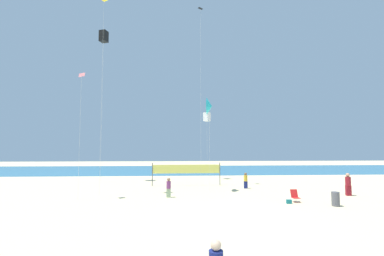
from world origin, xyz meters
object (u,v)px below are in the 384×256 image
at_px(beachgoer_mustard_shirt, 246,180).
at_px(beachgoer_plum_shirt, 169,187).
at_px(kite_black_diamond, 201,15).
at_px(kite_pink_diamond, 81,77).
at_px(beachgoer_maroon_shirt, 348,184).
at_px(kite_cyan_delta, 209,106).
at_px(volleyball_net, 186,170).
at_px(beach_handbag, 289,202).
at_px(kite_white_box, 207,117).
at_px(folding_beach_chair, 295,195).
at_px(kite_black_box, 104,37).
at_px(trash_barrel, 336,199).

xyz_separation_m(beachgoer_mustard_shirt, beachgoer_plum_shirt, (-7.40, -4.23, 0.01)).
distance_m(kite_black_diamond, kite_pink_diamond, 15.24).
height_order(beachgoer_plum_shirt, kite_black_diamond, kite_black_diamond).
relative_size(beachgoer_maroon_shirt, kite_pink_diamond, 0.19).
height_order(beachgoer_plum_shirt, kite_cyan_delta, kite_cyan_delta).
height_order(volleyball_net, beach_handbag, volleyball_net).
height_order(beachgoer_maroon_shirt, kite_white_box, kite_white_box).
bearing_deg(beachgoer_maroon_shirt, folding_beach_chair, 132.57).
relative_size(folding_beach_chair, kite_black_diamond, 0.05).
relative_size(kite_black_diamond, kite_cyan_delta, 2.26).
distance_m(beachgoer_plum_shirt, kite_pink_diamond, 11.25).
distance_m(beachgoer_maroon_shirt, kite_white_box, 17.21).
bearing_deg(kite_white_box, beachgoer_mustard_shirt, -68.37).
relative_size(beach_handbag, kite_black_diamond, 0.02).
xyz_separation_m(kite_black_box, kite_pink_diamond, (1.28, -10.49, -7.78)).
distance_m(beachgoer_plum_shirt, trash_barrel, 12.18).
height_order(kite_white_box, kite_pink_diamond, kite_pink_diamond).
height_order(trash_barrel, kite_black_box, kite_black_box).
relative_size(folding_beach_chair, kite_white_box, 0.11).
relative_size(beachgoer_plum_shirt, trash_barrel, 1.60).
height_order(trash_barrel, kite_white_box, kite_white_box).
distance_m(beachgoer_plum_shirt, beach_handbag, 9.18).
bearing_deg(beachgoer_plum_shirt, kite_pink_diamond, -152.35).
xyz_separation_m(kite_black_box, kite_cyan_delta, (11.94, -7.39, -9.55)).
relative_size(beach_handbag, kite_cyan_delta, 0.04).
relative_size(kite_pink_diamond, kite_cyan_delta, 1.16).
height_order(beachgoer_maroon_shirt, kite_black_diamond, kite_black_diamond).
bearing_deg(beachgoer_plum_shirt, beachgoer_mustard_shirt, 53.49).
bearing_deg(volleyball_net, beach_handbag, -52.74).
distance_m(beachgoer_mustard_shirt, beach_handbag, 7.23).
xyz_separation_m(beachgoer_maroon_shirt, kite_black_diamond, (-11.77, 6.46, 17.60)).
xyz_separation_m(beachgoer_mustard_shirt, kite_white_box, (-2.96, 7.47, 7.06)).
distance_m(trash_barrel, kite_white_box, 18.59).
bearing_deg(folding_beach_chair, kite_white_box, 84.26).
distance_m(beach_handbag, kite_pink_diamond, 18.49).
relative_size(beachgoer_maroon_shirt, volleyball_net, 0.26).
bearing_deg(kite_black_box, beachgoer_maroon_shirt, -23.42).
bearing_deg(beachgoer_maroon_shirt, kite_white_box, 62.83).
height_order(beachgoer_plum_shirt, kite_pink_diamond, kite_pink_diamond).
bearing_deg(volleyball_net, kite_black_diamond, -0.41).
relative_size(kite_white_box, kite_pink_diamond, 0.84).
xyz_separation_m(folding_beach_chair, trash_barrel, (2.16, -1.55, 0.02)).
bearing_deg(beachgoer_maroon_shirt, beach_handbag, 134.99).
xyz_separation_m(kite_white_box, kite_pink_diamond, (-11.44, -12.17, 1.74)).
distance_m(kite_white_box, kite_black_box, 15.98).
height_order(beachgoer_maroon_shirt, beach_handbag, beachgoer_maroon_shirt).
bearing_deg(kite_black_box, kite_cyan_delta, -31.77).
bearing_deg(beachgoer_mustard_shirt, volleyball_net, 129.23).
distance_m(beachgoer_mustard_shirt, beachgoer_maroon_shirt, 8.70).
bearing_deg(kite_black_diamond, trash_barrel, -50.67).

